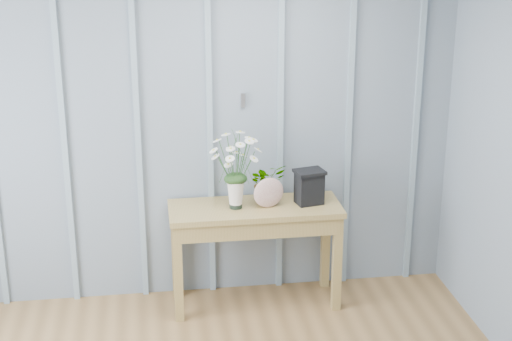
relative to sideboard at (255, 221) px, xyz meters
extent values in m
cube|color=gray|center=(-0.53, 0.25, 0.61)|extent=(4.00, 0.01, 2.50)
cube|color=silver|center=(-0.05, 0.24, 0.81)|extent=(0.03, 0.01, 0.10)
cube|color=#8198A5|center=(-1.28, 0.24, 0.61)|extent=(0.04, 0.03, 2.50)
cube|color=#8198A5|center=(-0.78, 0.24, 0.61)|extent=(0.04, 0.03, 2.50)
cube|color=#8198A5|center=(-0.28, 0.24, 0.61)|extent=(0.04, 0.03, 2.50)
cube|color=#8198A5|center=(0.22, 0.24, 0.61)|extent=(0.04, 0.03, 2.50)
cube|color=#8198A5|center=(0.72, 0.24, 0.61)|extent=(0.04, 0.03, 2.50)
cube|color=#8198A5|center=(1.22, 0.24, 0.61)|extent=(0.04, 0.03, 2.50)
cube|color=olive|center=(0.00, 0.00, 0.09)|extent=(1.20, 0.45, 0.04)
cube|color=olive|center=(0.00, 0.00, 0.01)|extent=(1.13, 0.42, 0.12)
cube|color=olive|center=(-0.55, -0.18, -0.28)|extent=(0.06, 0.06, 0.71)
cube|color=olive|center=(0.55, -0.18, -0.28)|extent=(0.06, 0.06, 0.71)
cube|color=olive|center=(-0.55, 0.18, -0.28)|extent=(0.06, 0.06, 0.71)
cube|color=olive|center=(0.55, 0.18, -0.28)|extent=(0.06, 0.06, 0.71)
cylinder|color=black|center=(-0.14, -0.01, 0.14)|extent=(0.09, 0.09, 0.06)
cone|color=white|center=(-0.14, -0.01, 0.23)|extent=(0.15, 0.15, 0.20)
ellipsoid|color=#1B3B17|center=(-0.14, -0.01, 0.33)|extent=(0.16, 0.13, 0.08)
imported|color=#1B3B17|center=(0.10, 0.08, 0.25)|extent=(0.31, 0.29, 0.28)
ellipsoid|color=#974852|center=(0.09, -0.03, 0.22)|extent=(0.22, 0.10, 0.22)
cube|color=black|center=(0.38, 0.00, 0.23)|extent=(0.20, 0.17, 0.22)
cube|color=black|center=(0.38, 0.00, 0.35)|extent=(0.23, 0.19, 0.02)
camera|label=1|loc=(-0.71, -5.02, 2.14)|focal=55.00mm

